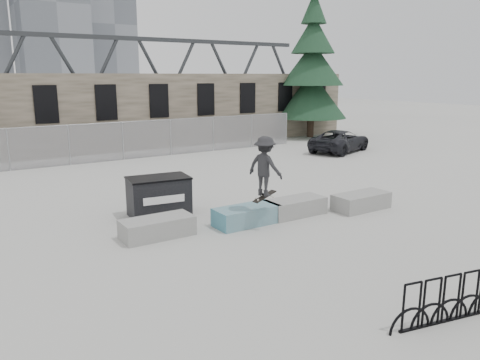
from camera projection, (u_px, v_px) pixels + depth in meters
name	position (u px, v px, depth m)	size (l,w,h in m)	color
ground	(259.00, 219.00, 14.69)	(120.00, 120.00, 0.00)	#B3B3AE
stone_wall	(100.00, 113.00, 27.49)	(36.00, 2.58, 4.50)	brown
chainlink_fence	(123.00, 140.00, 24.70)	(22.06, 0.06, 2.02)	gray
planter_far_left	(157.00, 227.00, 12.98)	(2.00, 0.90, 0.54)	#979895
planter_center_left	(247.00, 215.00, 14.07)	(2.00, 0.90, 0.54)	teal
planter_center_right	(295.00, 206.00, 15.02)	(2.00, 0.90, 0.54)	#979895
planter_offset	(361.00, 201.00, 15.67)	(2.00, 0.90, 0.54)	#979895
dumpster	(159.00, 196.00, 14.90)	(2.04, 1.40, 1.26)	black
bike_rack	(470.00, 295.00, 8.64)	(3.53, 0.76, 0.90)	black
spruce_tree	(312.00, 71.00, 33.15)	(5.04, 5.04, 11.50)	#38281E
truss_bridge	(88.00, 77.00, 64.12)	(70.00, 3.00, 9.80)	#2D3033
suv	(340.00, 141.00, 27.46)	(2.11, 4.57, 1.27)	black
skateboarder	(265.00, 166.00, 13.33)	(0.97, 1.26, 1.87)	#242426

